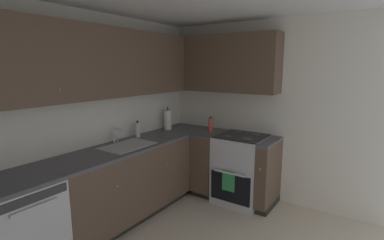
# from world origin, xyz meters

# --- Properties ---
(wall_back) EXTENTS (3.96, 0.05, 2.41)m
(wall_back) POSITION_xyz_m (0.00, 1.48, 1.21)
(wall_back) COLOR silver
(wall_back) RESTS_ON ground_plane
(wall_right) EXTENTS (0.05, 3.02, 2.41)m
(wall_right) POSITION_xyz_m (1.95, 0.00, 1.21)
(wall_right) COLOR silver
(wall_right) RESTS_ON ground_plane
(dishwasher) EXTENTS (0.60, 0.63, 0.87)m
(dishwasher) POSITION_xyz_m (-0.77, 1.16, 0.43)
(dishwasher) COLOR silver
(dishwasher) RESTS_ON ground_plane
(lower_cabinets_back) EXTENTS (1.80, 0.62, 0.87)m
(lower_cabinets_back) POSITION_xyz_m (0.43, 1.16, 0.44)
(lower_cabinets_back) COLOR brown
(lower_cabinets_back) RESTS_ON ground_plane
(countertop_back) EXTENTS (3.00, 0.60, 0.03)m
(countertop_back) POSITION_xyz_m (0.43, 1.16, 0.88)
(countertop_back) COLOR #4C4C51
(countertop_back) RESTS_ON lower_cabinets_back
(lower_cabinets_right) EXTENTS (0.62, 1.10, 0.87)m
(lower_cabinets_right) POSITION_xyz_m (1.63, 0.42, 0.44)
(lower_cabinets_right) COLOR brown
(lower_cabinets_right) RESTS_ON ground_plane
(countertop_right) EXTENTS (0.60, 1.10, 0.03)m
(countertop_right) POSITION_xyz_m (1.63, 0.42, 0.88)
(countertop_right) COLOR #4C4C51
(countertop_right) RESTS_ON lower_cabinets_right
(oven_range) EXTENTS (0.68, 0.62, 1.05)m
(oven_range) POSITION_xyz_m (1.65, 0.22, 0.46)
(oven_range) COLOR silver
(oven_range) RESTS_ON ground_plane
(upper_cabinets_back) EXTENTS (2.68, 0.34, 0.76)m
(upper_cabinets_back) POSITION_xyz_m (0.27, 1.30, 1.85)
(upper_cabinets_back) COLOR brown
(upper_cabinets_right) EXTENTS (0.32, 1.64, 0.76)m
(upper_cabinets_right) POSITION_xyz_m (1.77, 0.64, 1.85)
(upper_cabinets_right) COLOR brown
(sink) EXTENTS (0.60, 0.40, 0.10)m
(sink) POSITION_xyz_m (0.46, 1.13, 0.86)
(sink) COLOR #B7B7BC
(sink) RESTS_ON countertop_back
(faucet) EXTENTS (0.07, 0.16, 0.19)m
(faucet) POSITION_xyz_m (0.47, 1.33, 1.02)
(faucet) COLOR silver
(faucet) RESTS_ON countertop_back
(soap_bottle) EXTENTS (0.06, 0.06, 0.22)m
(soap_bottle) POSITION_xyz_m (0.84, 1.34, 1.00)
(soap_bottle) COLOR silver
(soap_bottle) RESTS_ON countertop_back
(paper_towel_roll) EXTENTS (0.11, 0.11, 0.35)m
(paper_towel_roll) POSITION_xyz_m (1.44, 1.32, 1.04)
(paper_towel_roll) COLOR white
(paper_towel_roll) RESTS_ON countertop_back
(oil_bottle) EXTENTS (0.06, 0.06, 0.22)m
(oil_bottle) POSITION_xyz_m (1.63, 0.70, 1.00)
(oil_bottle) COLOR #BF4C3F
(oil_bottle) RESTS_ON countertop_right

